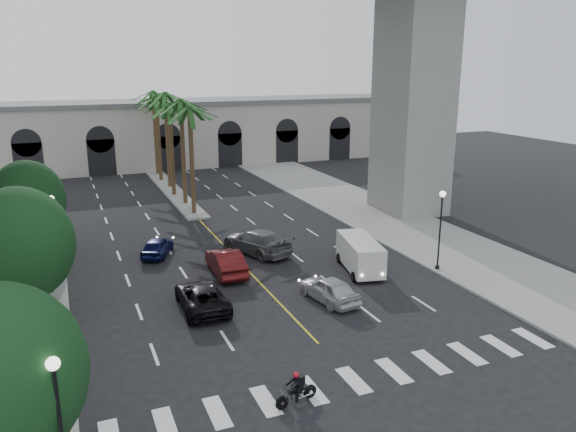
{
  "coord_description": "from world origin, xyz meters",
  "views": [
    {
      "loc": [
        -10.67,
        -20.1,
        13.03
      ],
      "look_at": [
        0.05,
        6.0,
        5.38
      ],
      "focal_mm": 35.0,
      "sensor_mm": 36.0,
      "label": 1
    }
  ],
  "objects_px": {
    "pedestrian_a": "(59,346)",
    "motorcycle_rider": "(298,389)",
    "lamp_post_right": "(440,223)",
    "car_e": "(157,246)",
    "car_d": "(257,241)",
    "car_a": "(329,289)",
    "traffic_signal_far": "(62,344)",
    "cargo_van": "(360,254)",
    "lamp_post_left_far": "(54,229)",
    "car_b": "(226,262)",
    "traffic_signal_near": "(65,399)",
    "lamp_post_left_near": "(60,425)",
    "car_c": "(202,297)"
  },
  "relations": [
    {
      "from": "car_b",
      "to": "car_c",
      "type": "relative_size",
      "value": 0.96
    },
    {
      "from": "lamp_post_left_far",
      "to": "car_c",
      "type": "height_order",
      "value": "lamp_post_left_far"
    },
    {
      "from": "lamp_post_left_near",
      "to": "car_b",
      "type": "relative_size",
      "value": 1.09
    },
    {
      "from": "motorcycle_rider",
      "to": "car_e",
      "type": "xyz_separation_m",
      "value": [
        -2.07,
        20.15,
        0.04
      ]
    },
    {
      "from": "car_c",
      "to": "cargo_van",
      "type": "distance_m",
      "value": 11.05
    },
    {
      "from": "lamp_post_left_far",
      "to": "traffic_signal_far",
      "type": "bearing_deg",
      "value": -89.6
    },
    {
      "from": "car_d",
      "to": "pedestrian_a",
      "type": "xyz_separation_m",
      "value": [
        -13.22,
        -11.66,
        0.27
      ]
    },
    {
      "from": "car_e",
      "to": "cargo_van",
      "type": "bearing_deg",
      "value": 169.7
    },
    {
      "from": "car_d",
      "to": "lamp_post_right",
      "type": "bearing_deg",
      "value": 120.65
    },
    {
      "from": "lamp_post_left_far",
      "to": "motorcycle_rider",
      "type": "relative_size",
      "value": 2.79
    },
    {
      "from": "lamp_post_right",
      "to": "car_e",
      "type": "relative_size",
      "value": 1.36
    },
    {
      "from": "car_a",
      "to": "traffic_signal_near",
      "type": "bearing_deg",
      "value": 22.25
    },
    {
      "from": "traffic_signal_far",
      "to": "cargo_van",
      "type": "height_order",
      "value": "traffic_signal_far"
    },
    {
      "from": "car_a",
      "to": "car_d",
      "type": "relative_size",
      "value": 0.72
    },
    {
      "from": "lamp_post_left_far",
      "to": "traffic_signal_far",
      "type": "distance_m",
      "value": 14.52
    },
    {
      "from": "car_b",
      "to": "pedestrian_a",
      "type": "xyz_separation_m",
      "value": [
        -10.0,
        -8.49,
        0.31
      ]
    },
    {
      "from": "traffic_signal_near",
      "to": "car_a",
      "type": "height_order",
      "value": "traffic_signal_near"
    },
    {
      "from": "lamp_post_left_far",
      "to": "car_a",
      "type": "bearing_deg",
      "value": -34.32
    },
    {
      "from": "car_e",
      "to": "pedestrian_a",
      "type": "distance_m",
      "value": 15.28
    },
    {
      "from": "lamp_post_left_near",
      "to": "lamp_post_left_far",
      "type": "relative_size",
      "value": 1.0
    },
    {
      "from": "lamp_post_right",
      "to": "traffic_signal_far",
      "type": "height_order",
      "value": "lamp_post_right"
    },
    {
      "from": "pedestrian_a",
      "to": "motorcycle_rider",
      "type": "bearing_deg",
      "value": -49.03
    },
    {
      "from": "lamp_post_right",
      "to": "car_b",
      "type": "xyz_separation_m",
      "value": [
        -12.9,
        4.74,
        -2.41
      ]
    },
    {
      "from": "car_d",
      "to": "car_a",
      "type": "bearing_deg",
      "value": 75.93
    },
    {
      "from": "lamp_post_left_far",
      "to": "lamp_post_right",
      "type": "relative_size",
      "value": 1.0
    },
    {
      "from": "lamp_post_left_far",
      "to": "car_b",
      "type": "relative_size",
      "value": 1.09
    },
    {
      "from": "car_a",
      "to": "car_d",
      "type": "height_order",
      "value": "car_d"
    },
    {
      "from": "traffic_signal_near",
      "to": "traffic_signal_far",
      "type": "bearing_deg",
      "value": 90.0
    },
    {
      "from": "car_a",
      "to": "pedestrian_a",
      "type": "relative_size",
      "value": 2.18
    },
    {
      "from": "lamp_post_right",
      "to": "motorcycle_rider",
      "type": "distance_m",
      "value": 17.68
    },
    {
      "from": "lamp_post_left_far",
      "to": "traffic_signal_far",
      "type": "relative_size",
      "value": 1.47
    },
    {
      "from": "traffic_signal_far",
      "to": "car_a",
      "type": "distance_m",
      "value": 14.95
    },
    {
      "from": "cargo_van",
      "to": "car_a",
      "type": "bearing_deg",
      "value": -126.16
    },
    {
      "from": "car_d",
      "to": "traffic_signal_near",
      "type": "bearing_deg",
      "value": 34.6
    },
    {
      "from": "traffic_signal_far",
      "to": "cargo_van",
      "type": "relative_size",
      "value": 0.69
    },
    {
      "from": "lamp_post_right",
      "to": "cargo_van",
      "type": "height_order",
      "value": "lamp_post_right"
    },
    {
      "from": "lamp_post_left_far",
      "to": "cargo_van",
      "type": "bearing_deg",
      "value": -18.68
    },
    {
      "from": "traffic_signal_near",
      "to": "lamp_post_left_near",
      "type": "bearing_deg",
      "value": -92.29
    },
    {
      "from": "lamp_post_right",
      "to": "traffic_signal_near",
      "type": "height_order",
      "value": "lamp_post_right"
    },
    {
      "from": "cargo_van",
      "to": "lamp_post_left_far",
      "type": "bearing_deg",
      "value": 173.58
    },
    {
      "from": "lamp_post_left_far",
      "to": "car_e",
      "type": "distance_m",
      "value": 7.23
    },
    {
      "from": "car_d",
      "to": "car_e",
      "type": "bearing_deg",
      "value": -37.9
    },
    {
      "from": "motorcycle_rider",
      "to": "cargo_van",
      "type": "xyz_separation_m",
      "value": [
        9.58,
        11.99,
        0.56
      ]
    },
    {
      "from": "car_d",
      "to": "pedestrian_a",
      "type": "distance_m",
      "value": 17.62
    },
    {
      "from": "lamp_post_left_far",
      "to": "car_b",
      "type": "bearing_deg",
      "value": -18.24
    },
    {
      "from": "lamp_post_left_far",
      "to": "pedestrian_a",
      "type": "distance_m",
      "value": 11.94
    },
    {
      "from": "car_c",
      "to": "traffic_signal_near",
      "type": "bearing_deg",
      "value": 57.44
    },
    {
      "from": "car_a",
      "to": "car_c",
      "type": "bearing_deg",
      "value": -24.15
    },
    {
      "from": "traffic_signal_near",
      "to": "pedestrian_a",
      "type": "distance_m",
      "value": 6.89
    },
    {
      "from": "lamp_post_right",
      "to": "motorcycle_rider",
      "type": "bearing_deg",
      "value": -144.69
    }
  ]
}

